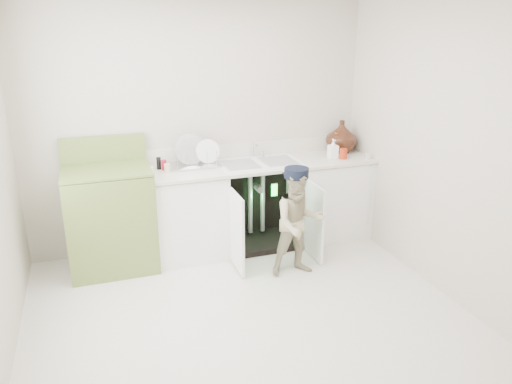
% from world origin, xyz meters
% --- Properties ---
extents(ground, '(3.50, 3.50, 0.00)m').
position_xyz_m(ground, '(0.00, 0.00, 0.00)').
color(ground, beige).
rests_on(ground, ground).
extents(room_shell, '(6.00, 5.50, 1.26)m').
position_xyz_m(room_shell, '(0.00, 0.00, 1.25)').
color(room_shell, '#BCB1A1').
rests_on(room_shell, ground).
extents(counter_run, '(2.44, 1.02, 1.25)m').
position_xyz_m(counter_run, '(0.59, 1.21, 0.48)').
color(counter_run, white).
rests_on(counter_run, ground).
extents(avocado_stove, '(0.80, 0.65, 1.24)m').
position_xyz_m(avocado_stove, '(-0.96, 1.18, 0.51)').
color(avocado_stove, olive).
rests_on(avocado_stove, ground).
extents(repair_worker, '(0.52, 0.61, 1.04)m').
position_xyz_m(repair_worker, '(0.67, 0.47, 0.52)').
color(repair_worker, tan).
rests_on(repair_worker, ground).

